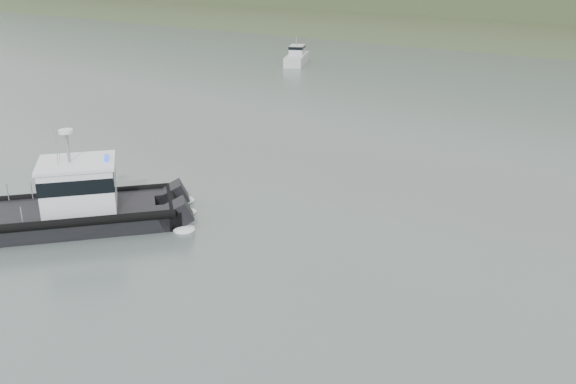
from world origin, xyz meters
name	(u,v)px	position (x,y,z in m)	size (l,w,h in m)	color
ground	(152,313)	(0.00, 0.00, 0.00)	(400.00, 400.00, 0.00)	#48554F
patrol_boat	(74,201)	(-9.08, 3.99, 1.29)	(10.15, 10.36, 5.16)	black
motorboat	(297,57)	(-25.25, 50.34, 0.84)	(4.27, 6.47, 3.39)	silver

